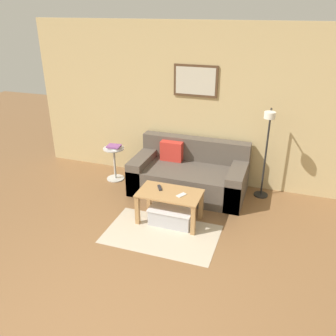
% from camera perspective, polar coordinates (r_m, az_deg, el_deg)
% --- Properties ---
extents(wall_back, '(5.60, 0.09, 2.55)m').
position_cam_1_polar(wall_back, '(5.78, 4.37, 9.98)').
color(wall_back, tan).
rests_on(wall_back, ground_plane).
extents(area_rug, '(1.47, 0.90, 0.01)m').
position_cam_1_polar(area_rug, '(4.75, -1.03, -10.52)').
color(area_rug, '#C1B299').
rests_on(area_rug, ground_plane).
extents(couch, '(1.77, 0.93, 0.79)m').
position_cam_1_polar(couch, '(5.67, 3.43, -1.11)').
color(couch, brown).
rests_on(couch, ground_plane).
extents(coffee_table, '(0.86, 0.49, 0.44)m').
position_cam_1_polar(coffee_table, '(4.84, 0.27, -4.96)').
color(coffee_table, '#AD7F4C').
rests_on(coffee_table, ground_plane).
extents(storage_bin, '(0.60, 0.40, 0.24)m').
position_cam_1_polar(storage_bin, '(4.93, 0.68, -7.46)').
color(storage_bin, '#B2B2B7').
rests_on(storage_bin, ground_plane).
extents(floor_lamp, '(0.22, 0.44, 1.42)m').
position_cam_1_polar(floor_lamp, '(5.34, 15.54, 3.73)').
color(floor_lamp, black).
rests_on(floor_lamp, ground_plane).
extents(side_table, '(0.35, 0.35, 0.57)m').
position_cam_1_polar(side_table, '(6.08, -8.59, 1.19)').
color(side_table, silver).
rests_on(side_table, ground_plane).
extents(book_stack, '(0.24, 0.20, 0.05)m').
position_cam_1_polar(book_stack, '(5.98, -8.69, 3.40)').
color(book_stack, silver).
rests_on(book_stack, side_table).
extents(remote_control, '(0.11, 0.15, 0.02)m').
position_cam_1_polar(remote_control, '(4.90, -1.35, -3.18)').
color(remote_control, '#232328').
rests_on(remote_control, coffee_table).
extents(cell_phone, '(0.12, 0.15, 0.01)m').
position_cam_1_polar(cell_phone, '(4.73, 2.15, -4.35)').
color(cell_phone, silver).
rests_on(cell_phone, coffee_table).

